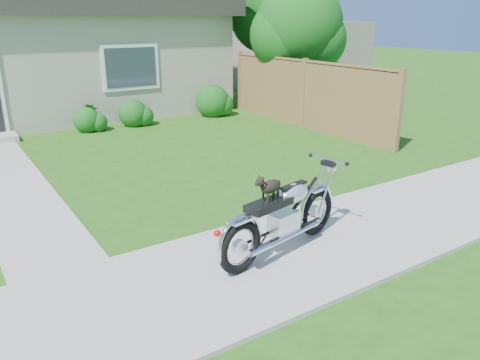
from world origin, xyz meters
name	(u,v)px	position (x,y,z in m)	size (l,w,h in m)	color
ground	(214,277)	(0.00, 0.00, 0.00)	(80.00, 80.00, 0.00)	#235114
sidewalk	(214,276)	(0.00, 0.00, 0.02)	(24.00, 2.20, 0.04)	#9E9B93
walkway	(10,183)	(-1.50, 5.00, 0.01)	(1.20, 8.00, 0.03)	#9E9B93
house	(16,45)	(0.00, 11.99, 2.16)	(12.60, 7.03, 4.50)	#AEAA9D
fence	(304,93)	(6.30, 5.75, 0.94)	(0.12, 6.62, 1.90)	#966143
tree_near	(303,29)	(7.49, 7.29, 2.62)	(2.71, 2.67, 4.09)	#3D2B1C
tree_far	(284,8)	(8.51, 9.56, 3.26)	(3.31, 3.31, 5.08)	#3D2B1C
shrub_row	(37,122)	(-0.31, 8.50, 0.41)	(11.65, 1.05, 1.05)	#165317
potted_plant_right	(92,117)	(1.12, 8.55, 0.38)	(0.43, 0.43, 0.76)	#3B6A1D
motorcycle_with_dog	(284,215)	(1.07, 0.04, 0.54)	(2.20, 0.76, 1.12)	black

